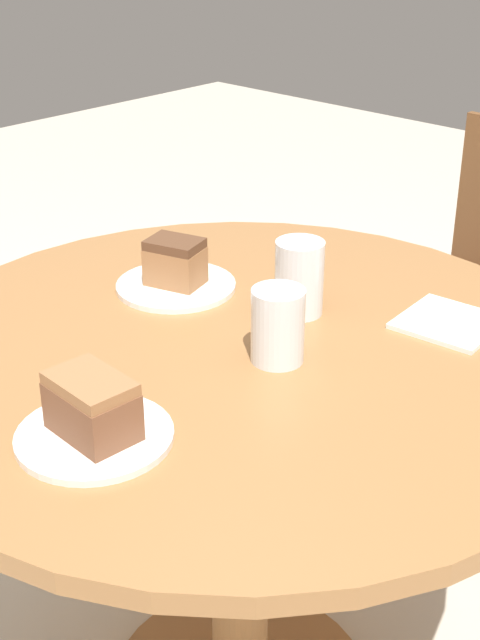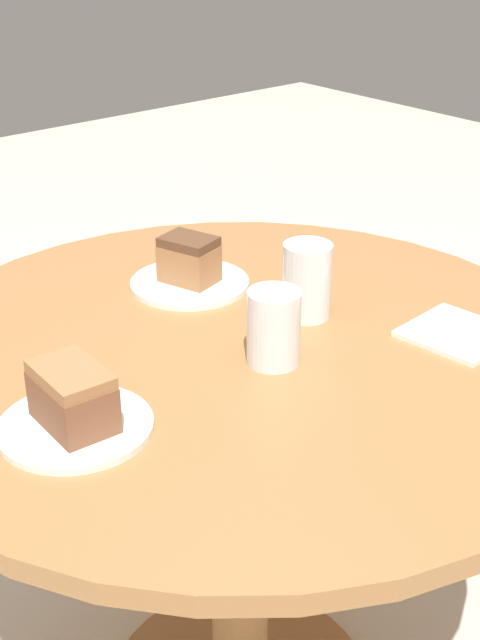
{
  "view_description": "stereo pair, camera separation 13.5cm",
  "coord_description": "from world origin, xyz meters",
  "px_view_note": "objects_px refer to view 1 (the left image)",
  "views": [
    {
      "loc": [
        0.83,
        -0.88,
        1.39
      ],
      "look_at": [
        0.0,
        0.0,
        0.79
      ],
      "focal_mm": 50.0,
      "sensor_mm": 36.0,
      "label": 1
    },
    {
      "loc": [
        0.92,
        -0.78,
        1.39
      ],
      "look_at": [
        0.0,
        0.0,
        0.79
      ],
      "focal_mm": 50.0,
      "sensor_mm": 36.0,
      "label": 2
    }
  ],
  "objects_px": {
    "cake_slice_far": "(175,262)",
    "glass_water": "(299,282)",
    "glass_lemonade": "(278,330)",
    "plate_far": "(176,286)",
    "plate_near": "(95,436)",
    "cake_slice_near": "(92,406)"
  },
  "relations": [
    {
      "from": "cake_slice_far",
      "to": "glass_lemonade",
      "type": "height_order",
      "value": "glass_lemonade"
    },
    {
      "from": "glass_lemonade",
      "to": "glass_water",
      "type": "distance_m",
      "value": 0.17
    },
    {
      "from": "cake_slice_far",
      "to": "glass_lemonade",
      "type": "distance_m",
      "value": 0.31
    },
    {
      "from": "plate_near",
      "to": "cake_slice_near",
      "type": "distance_m",
      "value": 0.04
    },
    {
      "from": "glass_lemonade",
      "to": "glass_water",
      "type": "height_order",
      "value": "glass_water"
    },
    {
      "from": "plate_far",
      "to": "cake_slice_near",
      "type": "relative_size",
      "value": 1.77
    },
    {
      "from": "plate_near",
      "to": "plate_far",
      "type": "relative_size",
      "value": 0.97
    },
    {
      "from": "cake_slice_far",
      "to": "glass_water",
      "type": "bearing_deg",
      "value": 18.75
    },
    {
      "from": "plate_near",
      "to": "glass_water",
      "type": "bearing_deg",
      "value": 96.15
    },
    {
      "from": "plate_far",
      "to": "glass_water",
      "type": "xyz_separation_m",
      "value": [
        0.22,
        0.07,
        0.05
      ]
    },
    {
      "from": "plate_near",
      "to": "glass_lemonade",
      "type": "distance_m",
      "value": 0.32
    },
    {
      "from": "plate_near",
      "to": "glass_lemonade",
      "type": "relative_size",
      "value": 1.79
    },
    {
      "from": "plate_far",
      "to": "glass_lemonade",
      "type": "bearing_deg",
      "value": -13.51
    },
    {
      "from": "plate_near",
      "to": "glass_lemonade",
      "type": "bearing_deg",
      "value": 84.42
    },
    {
      "from": "cake_slice_near",
      "to": "glass_water",
      "type": "relative_size",
      "value": 0.95
    },
    {
      "from": "plate_near",
      "to": "cake_slice_far",
      "type": "height_order",
      "value": "cake_slice_far"
    },
    {
      "from": "cake_slice_near",
      "to": "glass_lemonade",
      "type": "relative_size",
      "value": 1.04
    },
    {
      "from": "plate_near",
      "to": "cake_slice_far",
      "type": "relative_size",
      "value": 1.87
    },
    {
      "from": "plate_near",
      "to": "cake_slice_near",
      "type": "relative_size",
      "value": 1.72
    },
    {
      "from": "plate_far",
      "to": "cake_slice_far",
      "type": "relative_size",
      "value": 1.92
    },
    {
      "from": "glass_lemonade",
      "to": "cake_slice_near",
      "type": "bearing_deg",
      "value": -95.58
    },
    {
      "from": "cake_slice_far",
      "to": "glass_water",
      "type": "height_order",
      "value": "glass_water"
    }
  ]
}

